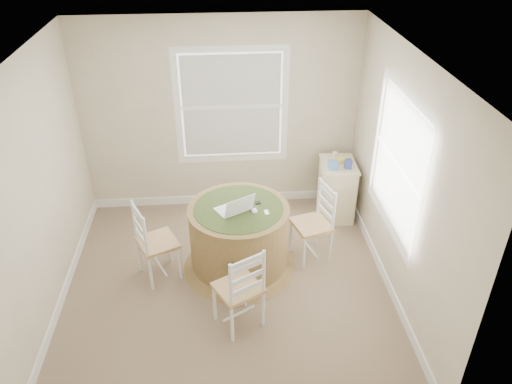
{
  "coord_description": "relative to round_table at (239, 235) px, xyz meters",
  "views": [
    {
      "loc": [
        -0.02,
        -4.23,
        3.85
      ],
      "look_at": [
        0.36,
        0.45,
        0.97
      ],
      "focal_mm": 35.0,
      "sensor_mm": 36.0,
      "label": 1
    }
  ],
  "objects": [
    {
      "name": "corner_chest",
      "position": [
        1.35,
        0.98,
        -0.05
      ],
      "size": [
        0.46,
        0.61,
        0.79
      ],
      "rotation": [
        0.0,
        0.0,
        -0.04
      ],
      "color": "beige",
      "rests_on": "ground"
    },
    {
      "name": "round_table",
      "position": [
        0.0,
        0.0,
        0.0
      ],
      "size": [
        1.32,
        1.32,
        0.82
      ],
      "rotation": [
        0.0,
        0.0,
        0.13
      ],
      "color": "olive",
      "rests_on": "ground"
    },
    {
      "name": "chair_left",
      "position": [
        -0.91,
        -0.09,
        0.03
      ],
      "size": [
        0.54,
        0.55,
        0.95
      ],
      "primitive_type": null,
      "rotation": [
        0.0,
        0.0,
        2.01
      ],
      "color": "white",
      "rests_on": "ground"
    },
    {
      "name": "box_yellow",
      "position": [
        1.4,
        1.01,
        0.38
      ],
      "size": [
        0.15,
        0.11,
        0.06
      ],
      "primitive_type": "cube",
      "rotation": [
        0.0,
        0.0,
        -0.04
      ],
      "color": "#EBCF53",
      "rests_on": "corner_chest"
    },
    {
      "name": "chair_right",
      "position": [
        0.86,
        0.11,
        0.03
      ],
      "size": [
        0.5,
        0.52,
        0.95
      ],
      "primitive_type": null,
      "rotation": [
        0.0,
        0.0,
        -1.28
      ],
      "color": "white",
      "rests_on": "ground"
    },
    {
      "name": "phone",
      "position": [
        0.3,
        -0.11,
        0.37
      ],
      "size": [
        0.06,
        0.09,
        0.02
      ],
      "primitive_type": "cube",
      "rotation": [
        0.0,
        0.0,
        0.13
      ],
      "color": "#B7BABF",
      "rests_on": "round_table"
    },
    {
      "name": "chair_near",
      "position": [
        -0.05,
        -0.9,
        0.03
      ],
      "size": [
        0.56,
        0.55,
        0.95
      ],
      "primitive_type": null,
      "rotation": [
        0.0,
        0.0,
        3.65
      ],
      "color": "white",
      "rests_on": "ground"
    },
    {
      "name": "mouse",
      "position": [
        0.17,
        -0.08,
        0.38
      ],
      "size": [
        0.08,
        0.11,
        0.04
      ],
      "primitive_type": "ellipsoid",
      "rotation": [
        0.0,
        0.0,
        0.13
      ],
      "color": "white",
      "rests_on": "round_table"
    },
    {
      "name": "box_blue",
      "position": [
        1.44,
        0.85,
        0.41
      ],
      "size": [
        0.08,
        0.08,
        0.12
      ],
      "primitive_type": "cube",
      "rotation": [
        0.0,
        0.0,
        -0.04
      ],
      "color": "#303F90",
      "rests_on": "corner_chest"
    },
    {
      "name": "laptop",
      "position": [
        -0.04,
        -0.05,
        0.41
      ],
      "size": [
        0.46,
        0.45,
        0.25
      ],
      "rotation": [
        0.0,
        0.0,
        3.65
      ],
      "color": "white",
      "rests_on": "round_table"
    },
    {
      "name": "keys",
      "position": [
        0.22,
        0.08,
        0.38
      ],
      "size": [
        0.07,
        0.06,
        0.02
      ],
      "primitive_type": "cube",
      "rotation": [
        0.0,
        0.0,
        0.13
      ],
      "color": "black",
      "rests_on": "round_table"
    },
    {
      "name": "room",
      "position": [
        0.01,
        -0.2,
        0.85
      ],
      "size": [
        3.64,
        3.64,
        2.64
      ],
      "color": "#947C5E",
      "rests_on": "ground"
    },
    {
      "name": "cup_cream",
      "position": [
        1.33,
        1.13,
        0.39
      ],
      "size": [
        0.07,
        0.07,
        0.09
      ],
      "primitive_type": "cylinder",
      "color": "beige",
      "rests_on": "corner_chest"
    },
    {
      "name": "tissue_box",
      "position": [
        1.24,
        0.85,
        0.4
      ],
      "size": [
        0.12,
        0.12,
        0.1
      ],
      "primitive_type": "cube",
      "rotation": [
        0.0,
        0.0,
        -0.04
      ],
      "color": "#4E80B3",
      "rests_on": "corner_chest"
    }
  ]
}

